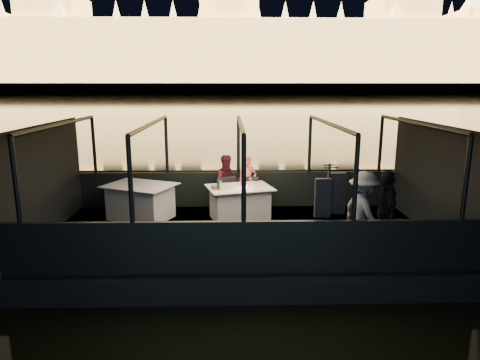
{
  "coord_description": "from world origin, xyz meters",
  "views": [
    {
      "loc": [
        -0.23,
        -8.64,
        3.58
      ],
      "look_at": [
        0.0,
        0.4,
        1.55
      ],
      "focal_mm": 32.0,
      "sensor_mm": 36.0,
      "label": 1
    }
  ],
  "objects_px": {
    "person_woman_coral": "(247,181)",
    "person_man_maroon": "(228,181)",
    "wine_bottle": "(218,183)",
    "chair_port_left": "(228,195)",
    "dining_table_aft": "(141,202)",
    "coat_stand": "(328,212)",
    "passenger_stripe": "(363,208)",
    "chair_port_right": "(251,195)",
    "passenger_dark": "(386,208)",
    "dining_table_central": "(240,203)"
  },
  "relations": [
    {
      "from": "chair_port_right",
      "to": "wine_bottle",
      "type": "xyz_separation_m",
      "value": [
        -0.76,
        -0.69,
        0.47
      ]
    },
    {
      "from": "wine_bottle",
      "to": "chair_port_left",
      "type": "bearing_deg",
      "value": 72.8
    },
    {
      "from": "dining_table_aft",
      "to": "person_woman_coral",
      "type": "xyz_separation_m",
      "value": [
        2.52,
        0.62,
        0.36
      ]
    },
    {
      "from": "chair_port_left",
      "to": "passenger_dark",
      "type": "xyz_separation_m",
      "value": [
        2.91,
        -2.54,
        0.4
      ]
    },
    {
      "from": "coat_stand",
      "to": "chair_port_right",
      "type": "bearing_deg",
      "value": 112.89
    },
    {
      "from": "wine_bottle",
      "to": "person_man_maroon",
      "type": "bearing_deg",
      "value": 78.23
    },
    {
      "from": "dining_table_aft",
      "to": "coat_stand",
      "type": "xyz_separation_m",
      "value": [
        3.8,
        -2.52,
        0.51
      ]
    },
    {
      "from": "passenger_dark",
      "to": "chair_port_left",
      "type": "bearing_deg",
      "value": -125.27
    },
    {
      "from": "chair_port_right",
      "to": "coat_stand",
      "type": "distance_m",
      "value": 3.15
    },
    {
      "from": "person_man_maroon",
      "to": "passenger_dark",
      "type": "height_order",
      "value": "passenger_dark"
    },
    {
      "from": "dining_table_aft",
      "to": "chair_port_left",
      "type": "bearing_deg",
      "value": 9.6
    },
    {
      "from": "person_woman_coral",
      "to": "passenger_dark",
      "type": "xyz_separation_m",
      "value": [
        2.43,
        -2.81,
        0.1
      ]
    },
    {
      "from": "dining_table_central",
      "to": "passenger_dark",
      "type": "relative_size",
      "value": 0.93
    },
    {
      "from": "dining_table_aft",
      "to": "person_woman_coral",
      "type": "relative_size",
      "value": 1.11
    },
    {
      "from": "chair_port_left",
      "to": "person_man_maroon",
      "type": "height_order",
      "value": "person_man_maroon"
    },
    {
      "from": "passenger_stripe",
      "to": "wine_bottle",
      "type": "xyz_separation_m",
      "value": [
        -2.71,
        1.82,
        0.06
      ]
    },
    {
      "from": "dining_table_aft",
      "to": "chair_port_left",
      "type": "height_order",
      "value": "chair_port_left"
    },
    {
      "from": "passenger_stripe",
      "to": "person_man_maroon",
      "type": "bearing_deg",
      "value": 24.71
    },
    {
      "from": "person_woman_coral",
      "to": "chair_port_left",
      "type": "bearing_deg",
      "value": -174.28
    },
    {
      "from": "passenger_dark",
      "to": "wine_bottle",
      "type": "xyz_separation_m",
      "value": [
        -3.12,
        1.84,
        0.06
      ]
    },
    {
      "from": "coat_stand",
      "to": "passenger_stripe",
      "type": "distance_m",
      "value": 0.82
    },
    {
      "from": "chair_port_left",
      "to": "coat_stand",
      "type": "relative_size",
      "value": 0.49
    },
    {
      "from": "chair_port_left",
      "to": "coat_stand",
      "type": "distance_m",
      "value": 3.39
    },
    {
      "from": "coat_stand",
      "to": "wine_bottle",
      "type": "distance_m",
      "value": 2.93
    },
    {
      "from": "dining_table_aft",
      "to": "chair_port_right",
      "type": "bearing_deg",
      "value": 7.61
    },
    {
      "from": "passenger_stripe",
      "to": "dining_table_aft",
      "type": "bearing_deg",
      "value": 47.15
    },
    {
      "from": "chair_port_right",
      "to": "passenger_stripe",
      "type": "distance_m",
      "value": 3.21
    },
    {
      "from": "coat_stand",
      "to": "passenger_stripe",
      "type": "relative_size",
      "value": 1.14
    },
    {
      "from": "person_woman_coral",
      "to": "passenger_stripe",
      "type": "xyz_separation_m",
      "value": [
        2.02,
        -2.78,
        0.1
      ]
    },
    {
      "from": "passenger_stripe",
      "to": "wine_bottle",
      "type": "bearing_deg",
      "value": 38.82
    },
    {
      "from": "person_woman_coral",
      "to": "person_man_maroon",
      "type": "relative_size",
      "value": 0.99
    },
    {
      "from": "chair_port_left",
      "to": "passenger_dark",
      "type": "distance_m",
      "value": 3.88
    },
    {
      "from": "coat_stand",
      "to": "passenger_stripe",
      "type": "height_order",
      "value": "coat_stand"
    },
    {
      "from": "chair_port_right",
      "to": "wine_bottle",
      "type": "distance_m",
      "value": 1.13
    },
    {
      "from": "coat_stand",
      "to": "passenger_dark",
      "type": "height_order",
      "value": "coat_stand"
    },
    {
      "from": "coat_stand",
      "to": "person_man_maroon",
      "type": "xyz_separation_m",
      "value": [
        -1.77,
        3.14,
        -0.15
      ]
    },
    {
      "from": "person_woman_coral",
      "to": "passenger_stripe",
      "type": "relative_size",
      "value": 0.89
    },
    {
      "from": "dining_table_aft",
      "to": "chair_port_left",
      "type": "relative_size",
      "value": 1.78
    },
    {
      "from": "dining_table_aft",
      "to": "passenger_dark",
      "type": "xyz_separation_m",
      "value": [
        4.95,
        -2.19,
        0.47
      ]
    },
    {
      "from": "person_woman_coral",
      "to": "chair_port_right",
      "type": "bearing_deg",
      "value": -99.92
    },
    {
      "from": "dining_table_aft",
      "to": "wine_bottle",
      "type": "bearing_deg",
      "value": -10.82
    },
    {
      "from": "chair_port_right",
      "to": "person_woman_coral",
      "type": "relative_size",
      "value": 0.62
    },
    {
      "from": "chair_port_left",
      "to": "wine_bottle",
      "type": "distance_m",
      "value": 0.86
    },
    {
      "from": "person_man_maroon",
      "to": "passenger_stripe",
      "type": "height_order",
      "value": "passenger_stripe"
    },
    {
      "from": "person_man_maroon",
      "to": "wine_bottle",
      "type": "relative_size",
      "value": 4.85
    },
    {
      "from": "dining_table_central",
      "to": "person_man_maroon",
      "type": "height_order",
      "value": "person_man_maroon"
    },
    {
      "from": "chair_port_right",
      "to": "person_man_maroon",
      "type": "bearing_deg",
      "value": 153.86
    },
    {
      "from": "dining_table_central",
      "to": "chair_port_right",
      "type": "distance_m",
      "value": 0.53
    },
    {
      "from": "chair_port_left",
      "to": "passenger_stripe",
      "type": "distance_m",
      "value": 3.56
    },
    {
      "from": "chair_port_right",
      "to": "passenger_dark",
      "type": "distance_m",
      "value": 3.49
    }
  ]
}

